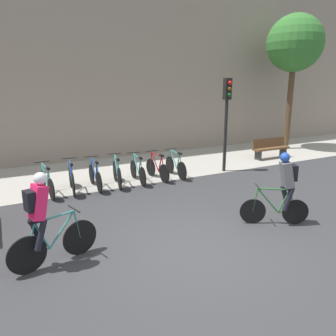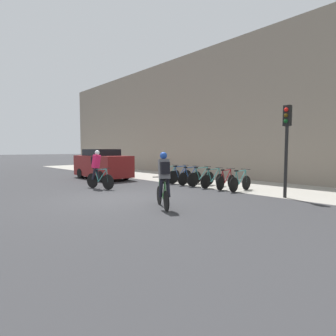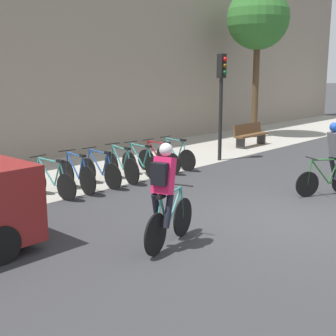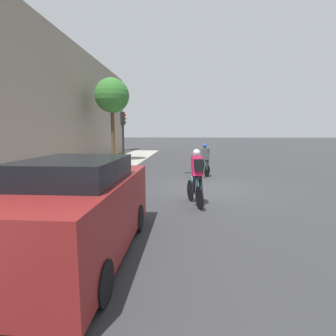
{
  "view_description": "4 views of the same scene",
  "coord_description": "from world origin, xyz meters",
  "px_view_note": "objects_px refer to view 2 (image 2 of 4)",
  "views": [
    {
      "loc": [
        -3.28,
        -5.09,
        3.27
      ],
      "look_at": [
        0.97,
        3.06,
        0.89
      ],
      "focal_mm": 35.0,
      "sensor_mm": 36.0,
      "label": 1
    },
    {
      "loc": [
        8.3,
        -5.27,
        1.82
      ],
      "look_at": [
        -0.17,
        2.81,
        1.0
      ],
      "focal_mm": 28.0,
      "sensor_mm": 36.0,
      "label": 2
    },
    {
      "loc": [
        -8.23,
        -4.31,
        2.94
      ],
      "look_at": [
        -0.86,
        2.37,
        0.86
      ],
      "focal_mm": 50.0,
      "sensor_mm": 36.0,
      "label": 3
    },
    {
      "loc": [
        -10.79,
        1.03,
        2.31
      ],
      "look_at": [
        -0.81,
        1.74,
        0.93
      ],
      "focal_mm": 28.0,
      "sensor_mm": 36.0,
      "label": 4
    }
  ],
  "objects_px": {
    "parked_bike_0": "(170,175)",
    "traffic_light_pole": "(287,134)",
    "parked_bike_5": "(226,181)",
    "parked_car": "(102,164)",
    "parked_bike_6": "(240,182)",
    "cyclist_grey": "(164,178)",
    "parked_bike_1": "(180,176)",
    "parked_bike_2": "(190,177)",
    "cyclist_pink": "(97,168)",
    "parked_bike_4": "(213,179)",
    "parked_bike_3": "(201,178)"
  },
  "relations": [
    {
      "from": "parked_bike_0",
      "to": "traffic_light_pole",
      "type": "xyz_separation_m",
      "value": [
        6.43,
        -0.2,
        2.01
      ]
    },
    {
      "from": "parked_bike_5",
      "to": "parked_car",
      "type": "xyz_separation_m",
      "value": [
        -7.79,
        -1.91,
        0.51
      ]
    },
    {
      "from": "parked_bike_6",
      "to": "traffic_light_pole",
      "type": "height_order",
      "value": "traffic_light_pole"
    },
    {
      "from": "parked_bike_6",
      "to": "parked_car",
      "type": "distance_m",
      "value": 8.75
    },
    {
      "from": "cyclist_grey",
      "to": "parked_bike_0",
      "type": "xyz_separation_m",
      "value": [
        -4.64,
        4.78,
        -0.56
      ]
    },
    {
      "from": "parked_bike_1",
      "to": "parked_bike_2",
      "type": "xyz_separation_m",
      "value": [
        0.74,
        -0.0,
        -0.01
      ]
    },
    {
      "from": "cyclist_pink",
      "to": "cyclist_grey",
      "type": "height_order",
      "value": "cyclist_pink"
    },
    {
      "from": "parked_bike_4",
      "to": "cyclist_pink",
      "type": "bearing_deg",
      "value": -130.14
    },
    {
      "from": "cyclist_pink",
      "to": "parked_car",
      "type": "distance_m",
      "value": 4.2
    },
    {
      "from": "parked_bike_0",
      "to": "cyclist_grey",
      "type": "bearing_deg",
      "value": -45.86
    },
    {
      "from": "parked_bike_0",
      "to": "parked_bike_4",
      "type": "bearing_deg",
      "value": -0.0
    },
    {
      "from": "parked_bike_1",
      "to": "parked_bike_5",
      "type": "xyz_separation_m",
      "value": [
        2.94,
        -0.0,
        -0.02
      ]
    },
    {
      "from": "parked_bike_0",
      "to": "parked_bike_3",
      "type": "bearing_deg",
      "value": 0.03
    },
    {
      "from": "cyclist_pink",
      "to": "parked_car",
      "type": "height_order",
      "value": "parked_car"
    },
    {
      "from": "cyclist_grey",
      "to": "parked_car",
      "type": "xyz_separation_m",
      "value": [
        -8.75,
        2.87,
        -0.05
      ]
    },
    {
      "from": "traffic_light_pole",
      "to": "parked_bike_3",
      "type": "bearing_deg",
      "value": 177.32
    },
    {
      "from": "parked_bike_1",
      "to": "parked_bike_4",
      "type": "xyz_separation_m",
      "value": [
        2.21,
        -0.0,
        -0.02
      ]
    },
    {
      "from": "parked_bike_5",
      "to": "parked_car",
      "type": "bearing_deg",
      "value": -166.25
    },
    {
      "from": "parked_bike_3",
      "to": "parked_car",
      "type": "distance_m",
      "value": 6.62
    },
    {
      "from": "parked_bike_4",
      "to": "parked_bike_6",
      "type": "xyz_separation_m",
      "value": [
        1.47,
        0.0,
        0.0
      ]
    },
    {
      "from": "parked_bike_2",
      "to": "parked_car",
      "type": "relative_size",
      "value": 0.4
    },
    {
      "from": "parked_bike_2",
      "to": "parked_bike_3",
      "type": "distance_m",
      "value": 0.73
    },
    {
      "from": "cyclist_pink",
      "to": "parked_bike_6",
      "type": "distance_m",
      "value": 6.53
    },
    {
      "from": "parked_bike_3",
      "to": "cyclist_pink",
      "type": "bearing_deg",
      "value": -123.69
    },
    {
      "from": "parked_bike_4",
      "to": "parked_bike_5",
      "type": "xyz_separation_m",
      "value": [
        0.74,
        0.0,
        -0.0
      ]
    },
    {
      "from": "cyclist_pink",
      "to": "traffic_light_pole",
      "type": "bearing_deg",
      "value": 29.56
    },
    {
      "from": "cyclist_grey",
      "to": "parked_bike_3",
      "type": "bearing_deg",
      "value": 117.01
    },
    {
      "from": "parked_bike_5",
      "to": "traffic_light_pole",
      "type": "bearing_deg",
      "value": -4.1
    },
    {
      "from": "cyclist_grey",
      "to": "parked_bike_3",
      "type": "xyz_separation_m",
      "value": [
        -2.44,
        4.78,
        -0.54
      ]
    },
    {
      "from": "parked_bike_3",
      "to": "parked_bike_2",
      "type": "bearing_deg",
      "value": -179.92
    },
    {
      "from": "parked_bike_1",
      "to": "parked_bike_2",
      "type": "distance_m",
      "value": 0.74
    },
    {
      "from": "parked_bike_0",
      "to": "traffic_light_pole",
      "type": "relative_size",
      "value": 0.49
    },
    {
      "from": "parked_bike_3",
      "to": "parked_bike_5",
      "type": "distance_m",
      "value": 1.47
    },
    {
      "from": "parked_bike_2",
      "to": "parked_bike_4",
      "type": "relative_size",
      "value": 1.02
    },
    {
      "from": "cyclist_pink",
      "to": "parked_bike_0",
      "type": "relative_size",
      "value": 1.06
    },
    {
      "from": "cyclist_grey",
      "to": "parked_bike_2",
      "type": "distance_m",
      "value": 5.76
    },
    {
      "from": "cyclist_grey",
      "to": "parked_bike_5",
      "type": "distance_m",
      "value": 4.91
    },
    {
      "from": "parked_bike_5",
      "to": "cyclist_grey",
      "type": "bearing_deg",
      "value": -78.58
    },
    {
      "from": "cyclist_grey",
      "to": "parked_bike_6",
      "type": "distance_m",
      "value": 4.82
    },
    {
      "from": "parked_bike_6",
      "to": "parked_car",
      "type": "height_order",
      "value": "parked_car"
    },
    {
      "from": "cyclist_grey",
      "to": "parked_bike_1",
      "type": "height_order",
      "value": "cyclist_grey"
    },
    {
      "from": "cyclist_pink",
      "to": "parked_bike_5",
      "type": "height_order",
      "value": "cyclist_pink"
    },
    {
      "from": "parked_bike_0",
      "to": "parked_car",
      "type": "bearing_deg",
      "value": -155.16
    },
    {
      "from": "parked_bike_0",
      "to": "parked_bike_1",
      "type": "bearing_deg",
      "value": 0.13
    },
    {
      "from": "cyclist_pink",
      "to": "parked_bike_5",
      "type": "relative_size",
      "value": 1.11
    },
    {
      "from": "parked_bike_4",
      "to": "parked_bike_5",
      "type": "bearing_deg",
      "value": 0.07
    },
    {
      "from": "parked_bike_2",
      "to": "parked_bike_5",
      "type": "bearing_deg",
      "value": 0.01
    },
    {
      "from": "parked_bike_5",
      "to": "parked_bike_6",
      "type": "height_order",
      "value": "parked_bike_6"
    },
    {
      "from": "parked_bike_5",
      "to": "parked_bike_3",
      "type": "bearing_deg",
      "value": 179.98
    },
    {
      "from": "parked_bike_5",
      "to": "parked_bike_6",
      "type": "xyz_separation_m",
      "value": [
        0.73,
        0.0,
        0.0
      ]
    }
  ]
}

